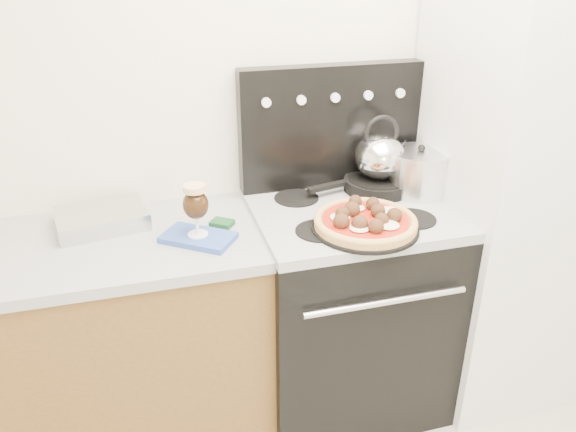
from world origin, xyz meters
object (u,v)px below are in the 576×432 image
object	(u,v)px
beer_glass	(196,210)
tea_kettle	(380,153)
stove_body	(346,311)
skillet	(378,184)
fridge	(513,185)
oven_mitt	(198,238)
stock_pot	(419,173)
pizza	(366,219)
pizza_pan	(365,228)
base_cabinet	(73,355)

from	to	relation	value
beer_glass	tea_kettle	bearing A→B (deg)	14.95
stove_body	skillet	world-z (taller)	skillet
fridge	oven_mitt	size ratio (longest dim) A/B	7.62
fridge	stock_pot	bearing A→B (deg)	165.84
stove_body	pizza	bearing A→B (deg)	-96.31
skillet	pizza_pan	bearing A→B (deg)	-120.63
tea_kettle	skillet	bearing A→B (deg)	0.00
oven_mitt	stock_pot	bearing A→B (deg)	8.27
fridge	stock_pot	distance (m)	0.40
stove_body	oven_mitt	bearing A→B (deg)	-174.18
skillet	tea_kettle	xyz separation A→B (m)	(0.00, 0.00, 0.14)
beer_glass	tea_kettle	xyz separation A→B (m)	(0.78, 0.21, 0.06)
base_cabinet	fridge	size ratio (longest dim) A/B	0.76
oven_mitt	pizza	size ratio (longest dim) A/B	0.68
stove_body	pizza_pan	xyz separation A→B (m)	(-0.02, -0.18, 0.49)
base_cabinet	tea_kettle	world-z (taller)	tea_kettle
stove_body	tea_kettle	world-z (taller)	tea_kettle
oven_mitt	beer_glass	size ratio (longest dim) A/B	1.28
skillet	stock_pot	distance (m)	0.17
base_cabinet	stock_pot	xyz separation A→B (m)	(1.42, 0.05, 0.58)
base_cabinet	oven_mitt	size ratio (longest dim) A/B	5.82
base_cabinet	pizza_pan	size ratio (longest dim) A/B	3.75
base_cabinet	oven_mitt	world-z (taller)	oven_mitt
pizza	skillet	world-z (taller)	pizza
oven_mitt	beer_glass	distance (m)	0.11
oven_mitt	stock_pot	world-z (taller)	stock_pot
fridge	beer_glass	size ratio (longest dim) A/B	9.78
beer_glass	stock_pot	bearing A→B (deg)	8.27
beer_glass	tea_kettle	size ratio (longest dim) A/B	0.86
oven_mitt	pizza_pan	size ratio (longest dim) A/B	0.64
oven_mitt	pizza_pan	bearing A→B (deg)	-11.05
base_cabinet	pizza	distance (m)	1.22
stove_body	pizza	size ratio (longest dim) A/B	2.39
fridge	beer_glass	world-z (taller)	fridge
stove_body	pizza_pan	world-z (taller)	pizza_pan
stove_body	stock_pot	xyz separation A→B (m)	(0.32, 0.07, 0.57)
pizza_pan	pizza	xyz separation A→B (m)	(0.00, 0.00, 0.03)
stove_body	fridge	distance (m)	0.87
stove_body	tea_kettle	distance (m)	0.68
pizza	tea_kettle	distance (m)	0.39
stove_body	skillet	distance (m)	0.55
tea_kettle	stock_pot	xyz separation A→B (m)	(0.14, -0.07, -0.08)
oven_mitt	tea_kettle	distance (m)	0.82
stock_pot	stove_body	bearing A→B (deg)	-167.11
stove_body	tea_kettle	xyz separation A→B (m)	(0.17, 0.15, 0.64)
fridge	tea_kettle	world-z (taller)	fridge
base_cabinet	stock_pot	bearing A→B (deg)	1.90
beer_glass	pizza_pan	size ratio (longest dim) A/B	0.50
oven_mitt	base_cabinet	bearing A→B (deg)	170.18
beer_glass	base_cabinet	bearing A→B (deg)	170.18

